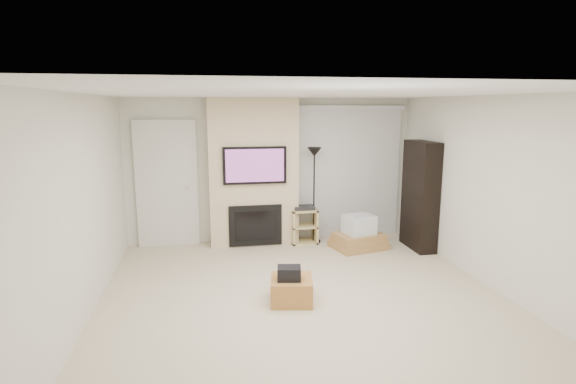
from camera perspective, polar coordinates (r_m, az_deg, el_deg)
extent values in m
cube|color=beige|center=(5.64, 2.29, -13.86)|extent=(5.00, 5.50, 0.00)
cube|color=white|center=(5.13, 2.50, 12.43)|extent=(5.00, 5.50, 0.00)
cube|color=silver|center=(7.91, -2.05, 2.79)|extent=(5.00, 0.00, 2.50)
cube|color=silver|center=(2.75, 15.58, -13.25)|extent=(5.00, 0.00, 2.50)
cube|color=silver|center=(5.29, -25.05, -2.26)|extent=(0.00, 5.50, 2.50)
cube|color=silver|center=(6.29, 25.21, -0.34)|extent=(0.00, 5.50, 2.50)
cube|color=silver|center=(6.00, 4.56, 12.15)|extent=(0.35, 0.18, 0.01)
cube|color=#AB7135|center=(5.61, 0.45, -12.32)|extent=(0.58, 0.58, 0.30)
cube|color=black|center=(5.49, 0.14, -10.28)|extent=(0.31, 0.27, 0.16)
cube|color=beige|center=(7.67, -4.42, 2.51)|extent=(1.50, 0.40, 2.50)
cube|color=black|center=(7.42, -4.24, 3.40)|extent=(1.05, 0.06, 0.62)
cube|color=#71326B|center=(7.39, -4.21, 3.37)|extent=(0.96, 0.00, 0.54)
cube|color=black|center=(7.64, -4.15, -4.26)|extent=(0.90, 0.04, 0.70)
cube|color=black|center=(7.62, -4.14, -4.30)|extent=(0.70, 0.02, 0.50)
cube|color=silver|center=(7.84, -15.12, 1.01)|extent=(1.02, 0.08, 2.14)
cube|color=#B2AFA1|center=(7.86, -15.10, 0.70)|extent=(0.90, 0.05, 2.05)
cylinder|color=silver|center=(7.79, -12.63, 0.55)|extent=(0.07, 0.06, 0.07)
cube|color=silver|center=(8.10, 7.98, 10.55)|extent=(1.98, 0.10, 0.08)
cube|color=silver|center=(8.20, 7.74, 2.24)|extent=(1.90, 0.03, 2.29)
cylinder|color=black|center=(7.98, 3.25, -6.25)|extent=(0.25, 0.25, 0.03)
cylinder|color=black|center=(7.79, 3.31, -0.74)|extent=(0.03, 0.03, 1.56)
cone|color=black|center=(7.67, 3.37, 5.10)|extent=(0.25, 0.25, 0.16)
cube|color=#D3BA77|center=(7.83, 0.53, -4.39)|extent=(0.04, 0.38, 0.60)
cube|color=#D3BA77|center=(7.92, 3.45, -4.24)|extent=(0.04, 0.38, 0.60)
cube|color=#D3BA77|center=(7.95, 1.98, -6.29)|extent=(0.45, 0.38, 0.03)
cube|color=#D3BA77|center=(7.87, 2.00, -4.31)|extent=(0.45, 0.38, 0.03)
cube|color=#D3BA77|center=(7.80, 2.01, -2.29)|extent=(0.45, 0.38, 0.03)
cube|color=black|center=(7.79, 2.01, -1.97)|extent=(0.35, 0.25, 0.06)
cube|color=#AF8148|center=(7.73, 8.93, -6.70)|extent=(0.98, 0.83, 0.09)
cube|color=#AF8148|center=(7.70, 8.94, -6.08)|extent=(0.93, 0.78, 0.08)
cube|color=#AF8148|center=(7.68, 8.96, -5.49)|extent=(0.88, 0.73, 0.08)
cube|color=silver|center=(7.62, 9.01, -4.08)|extent=(0.55, 0.51, 0.31)
cube|color=black|center=(7.76, 16.42, -0.43)|extent=(0.30, 0.80, 1.80)
cube|color=black|center=(7.85, 16.12, -3.66)|extent=(0.26, 0.72, 0.02)
cube|color=black|center=(7.75, 16.29, -0.43)|extent=(0.26, 0.72, 0.02)
cube|color=black|center=(7.68, 16.47, 2.86)|extent=(0.26, 0.72, 0.02)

